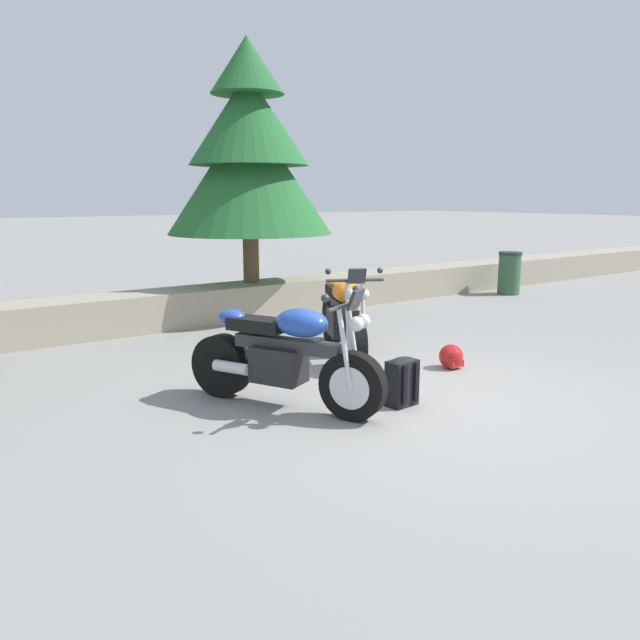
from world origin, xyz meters
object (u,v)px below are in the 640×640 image
object	(u,v)px
motorcycle_orange_centre	(343,317)
pine_tree_mid_left	(249,153)
rider_backpack	(401,380)
trash_bin	(509,273)
rider_helmet	(452,357)
motorcycle_blue_near_left	(285,357)

from	to	relation	value
motorcycle_orange_centre	pine_tree_mid_left	xyz separation A→B (m)	(0.43, 3.08, 2.16)
rider_backpack	pine_tree_mid_left	size ratio (longest dim) A/B	0.12
rider_backpack	trash_bin	world-z (taller)	trash_bin
motorcycle_orange_centre	pine_tree_mid_left	world-z (taller)	pine_tree_mid_left
motorcycle_orange_centre	rider_backpack	size ratio (longest dim) A/B	4.09
motorcycle_orange_centre	trash_bin	size ratio (longest dim) A/B	2.24
rider_helmet	trash_bin	xyz separation A→B (m)	(5.12, 3.19, 0.30)
pine_tree_mid_left	rider_backpack	bearing A→B (deg)	-102.99
pine_tree_mid_left	rider_helmet	bearing A→B (deg)	-86.90
rider_backpack	motorcycle_blue_near_left	bearing A→B (deg)	147.85
motorcycle_blue_near_left	rider_helmet	world-z (taller)	motorcycle_blue_near_left
motorcycle_orange_centre	trash_bin	distance (m)	6.12
rider_helmet	motorcycle_blue_near_left	bearing A→B (deg)	-179.12
rider_backpack	trash_bin	xyz separation A→B (m)	(6.48, 3.81, 0.19)
motorcycle_blue_near_left	motorcycle_orange_centre	world-z (taller)	same
pine_tree_mid_left	trash_bin	xyz separation A→B (m)	(5.35, -1.08, -2.21)
motorcycle_orange_centre	rider_backpack	distance (m)	1.96
trash_bin	motorcycle_orange_centre	bearing A→B (deg)	-160.97
rider_backpack	rider_helmet	xyz separation A→B (m)	(1.36, 0.62, -0.11)
rider_backpack	trash_bin	bearing A→B (deg)	30.44
pine_tree_mid_left	motorcycle_orange_centre	bearing A→B (deg)	-97.95
motorcycle_blue_near_left	pine_tree_mid_left	distance (m)	5.24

